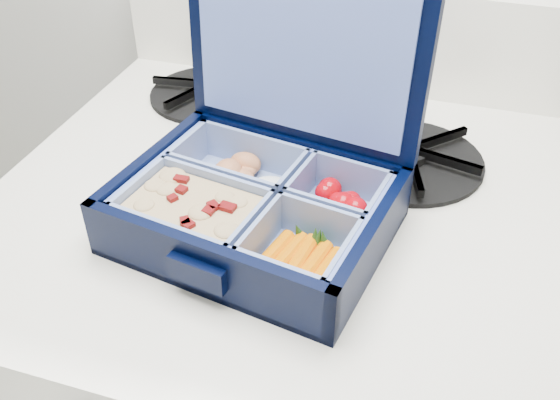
% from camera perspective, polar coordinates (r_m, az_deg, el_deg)
% --- Properties ---
extents(bento_box, '(0.29, 0.24, 0.06)m').
position_cam_1_polar(bento_box, '(0.62, -2.29, -0.84)').
color(bento_box, black).
rests_on(bento_box, stove).
extents(burner_grate, '(0.22, 0.22, 0.03)m').
position_cam_1_polar(burner_grate, '(0.75, 11.65, 4.23)').
color(burner_grate, black).
rests_on(burner_grate, stove).
extents(burner_grate_rear, '(0.18, 0.18, 0.02)m').
position_cam_1_polar(burner_grate_rear, '(0.88, -6.44, 10.01)').
color(burner_grate_rear, black).
rests_on(burner_grate_rear, stove).
extents(fork, '(0.11, 0.15, 0.01)m').
position_cam_1_polar(fork, '(0.75, 6.70, 4.03)').
color(fork, silver).
rests_on(fork, stove).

